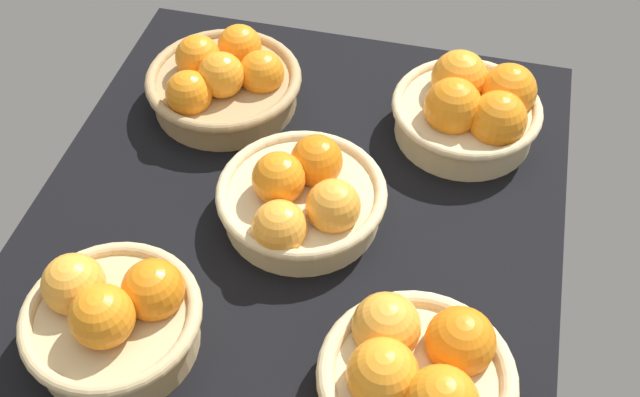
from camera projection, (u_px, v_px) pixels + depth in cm
name	position (u px, v px, depth cm)	size (l,w,h in cm)	color
market_tray	(294.00, 227.00, 107.43)	(84.00, 72.00, 3.00)	black
basket_near_left	(224.00, 81.00, 119.09)	(23.86, 23.86, 10.89)	tan
basket_far_left	(471.00, 109.00, 113.98)	(22.03, 22.03, 11.49)	#D3BC8C
basket_near_right	(113.00, 317.00, 90.06)	(20.99, 20.99, 12.36)	tan
basket_center	(302.00, 198.00, 103.41)	(22.88, 22.88, 10.64)	#D3BC8C
basket_far_right	(416.00, 373.00, 86.02)	(22.29, 22.29, 10.70)	#D3BC8C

